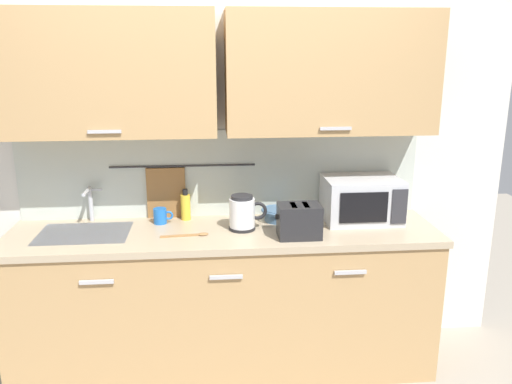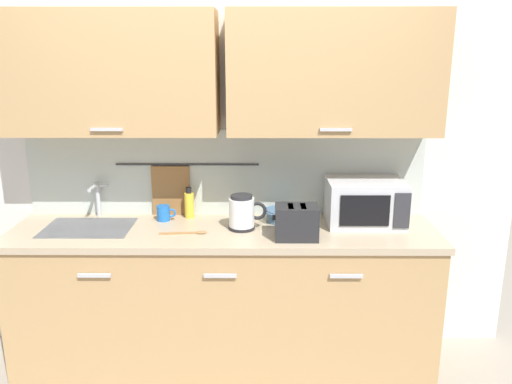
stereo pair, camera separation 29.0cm
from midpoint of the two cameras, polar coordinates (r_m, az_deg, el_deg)
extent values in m
cube|color=tan|center=(3.32, -5.92, -11.83)|extent=(2.50, 0.60, 0.86)
cube|color=#B7B7BC|center=(3.00, -19.58, -9.21)|extent=(0.18, 0.02, 0.02)
cube|color=#B7B7BC|center=(2.90, -6.15, -9.19)|extent=(0.18, 0.02, 0.02)
cube|color=#B7B7BC|center=(2.96, 7.41, -8.66)|extent=(0.18, 0.02, 0.02)
cube|color=tan|center=(3.14, -6.15, -4.50)|extent=(2.53, 0.63, 0.04)
cube|color=#9EA0A5|center=(3.28, -20.49, -4.97)|extent=(0.52, 0.38, 0.09)
cube|color=silver|center=(3.35, -6.26, 3.38)|extent=(3.70, 0.06, 2.50)
cube|color=beige|center=(3.33, -6.23, 2.00)|extent=(2.50, 0.01, 0.55)
cube|color=tan|center=(3.17, -18.50, 12.05)|extent=(1.22, 0.33, 0.70)
cube|color=#B7B7BC|center=(3.03, -18.75, 6.18)|extent=(0.18, 0.01, 0.02)
cube|color=tan|center=(3.14, 5.42, 12.73)|extent=(1.22, 0.33, 0.70)
cube|color=#B7B7BC|center=(3.00, 5.88, 6.83)|extent=(0.18, 0.01, 0.02)
cylinder|color=#333338|center=(3.32, -10.41, 2.76)|extent=(0.90, 0.01, 0.01)
cube|color=olive|center=(3.38, -12.12, -0.29)|extent=(0.24, 0.02, 0.34)
cylinder|color=#B2B5BA|center=(3.45, -19.77, -1.23)|extent=(0.03, 0.03, 0.22)
cylinder|color=#B2B5BA|center=(3.35, -20.25, 0.02)|extent=(0.02, 0.16, 0.02)
cube|color=#B2B5BA|center=(3.41, -19.26, 0.23)|extent=(0.07, 0.02, 0.01)
cube|color=silver|center=(3.29, 8.87, -0.82)|extent=(0.46, 0.34, 0.27)
cube|color=black|center=(3.12, 9.01, -1.72)|extent=(0.29, 0.01, 0.18)
cube|color=#2D2D33|center=(3.18, 12.76, -1.59)|extent=(0.09, 0.01, 0.21)
cylinder|color=black|center=(3.13, -4.17, -3.92)|extent=(0.16, 0.16, 0.02)
cylinder|color=white|center=(3.10, -4.20, -2.28)|extent=(0.15, 0.15, 0.17)
cylinder|color=#262628|center=(3.07, -4.23, -0.59)|extent=(0.13, 0.13, 0.02)
torus|color=black|center=(3.10, -2.48, -2.09)|extent=(0.11, 0.02, 0.11)
cylinder|color=yellow|center=(3.33, -10.10, -1.66)|extent=(0.06, 0.06, 0.16)
cylinder|color=black|center=(3.30, -10.18, -0.03)|extent=(0.03, 0.03, 0.04)
cylinder|color=blue|center=(3.30, -12.83, -2.58)|extent=(0.08, 0.08, 0.09)
torus|color=blue|center=(3.29, -11.94, -2.53)|extent=(0.06, 0.01, 0.06)
cylinder|color=#4C7093|center=(3.27, -0.11, -2.53)|extent=(0.17, 0.17, 0.07)
torus|color=#4C7093|center=(3.26, -0.11, -2.00)|extent=(0.21, 0.21, 0.01)
cube|color=#232326|center=(2.97, 1.93, -3.19)|extent=(0.24, 0.17, 0.19)
cube|color=black|center=(2.94, 1.27, -1.56)|extent=(0.03, 0.12, 0.01)
cube|color=black|center=(2.95, 2.62, -1.53)|extent=(0.03, 0.12, 0.01)
cube|color=black|center=(2.95, -0.53, -2.73)|extent=(0.02, 0.02, 0.02)
cube|color=#9E7042|center=(3.06, -10.99, -4.72)|extent=(0.22, 0.04, 0.01)
ellipsoid|color=#9E7042|center=(3.06, -8.46, -4.57)|extent=(0.06, 0.04, 0.01)
camera|label=1|loc=(0.14, -92.68, -0.74)|focal=36.99mm
camera|label=2|loc=(0.14, 87.32, 0.74)|focal=36.99mm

